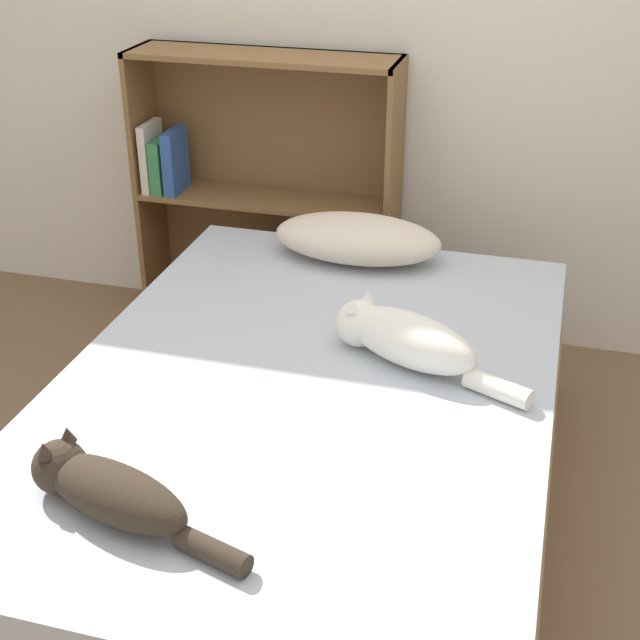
% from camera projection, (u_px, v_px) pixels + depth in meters
% --- Properties ---
extents(ground_plane, '(8.00, 8.00, 0.00)m').
position_uv_depth(ground_plane, '(307.00, 526.00, 2.55)').
color(ground_plane, brown).
extents(bed, '(1.30, 1.89, 0.50)m').
position_uv_depth(bed, '(306.00, 457.00, 2.43)').
color(bed, '#99754C').
rests_on(bed, ground_plane).
extents(pillow, '(0.56, 0.29, 0.15)m').
position_uv_depth(pillow, '(357.00, 238.00, 2.94)').
color(pillow, beige).
rests_on(pillow, bed).
extents(cat_light, '(0.55, 0.31, 0.15)m').
position_uv_depth(cat_light, '(403.00, 338.00, 2.36)').
color(cat_light, white).
rests_on(cat_light, bed).
extents(cat_dark, '(0.54, 0.23, 0.14)m').
position_uv_depth(cat_dark, '(106.00, 489.00, 1.83)').
color(cat_dark, '#33281E').
rests_on(cat_dark, bed).
extents(bookshelf, '(0.99, 0.26, 1.07)m').
position_uv_depth(bookshelf, '(262.00, 191.00, 3.41)').
color(bookshelf, brown).
rests_on(bookshelf, ground_plane).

